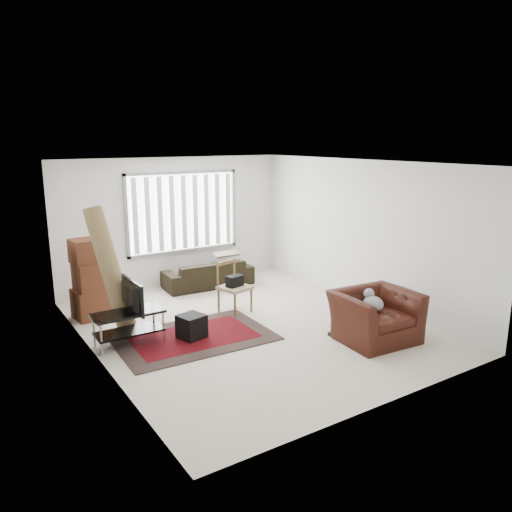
{
  "coord_description": "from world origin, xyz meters",
  "views": [
    {
      "loc": [
        -4.18,
        -6.68,
        3.08
      ],
      "look_at": [
        0.46,
        0.51,
        1.05
      ],
      "focal_mm": 35.0,
      "sensor_mm": 36.0,
      "label": 1
    }
  ],
  "objects": [
    {
      "name": "room",
      "position": [
        0.03,
        0.51,
        1.76
      ],
      "size": [
        6.0,
        6.02,
        2.71
      ],
      "color": "beige",
      "rests_on": "ground"
    },
    {
      "name": "persian_rug",
      "position": [
        -1.01,
        0.05,
        0.01
      ],
      "size": [
        2.45,
        1.68,
        0.02
      ],
      "color": "black",
      "rests_on": "ground"
    },
    {
      "name": "tv_stand",
      "position": [
        -1.95,
        0.35,
        0.38
      ],
      "size": [
        1.06,
        0.48,
        0.53
      ],
      "color": "black",
      "rests_on": "ground"
    },
    {
      "name": "tv",
      "position": [
        -1.95,
        0.35,
        0.77
      ],
      "size": [
        0.11,
        0.86,
        0.49
      ],
      "primitive_type": "imported",
      "rotation": [
        0.0,
        0.0,
        1.57
      ],
      "color": "black",
      "rests_on": "tv_stand"
    },
    {
      "name": "subwoofer",
      "position": [
        -1.05,
        0.05,
        0.2
      ],
      "size": [
        0.45,
        0.45,
        0.37
      ],
      "primitive_type": "cube",
      "rotation": [
        0.0,
        0.0,
        0.24
      ],
      "color": "black",
      "rests_on": "persian_rug"
    },
    {
      "name": "moving_boxes",
      "position": [
        -2.11,
        1.86,
        0.65
      ],
      "size": [
        0.63,
        0.59,
        1.4
      ],
      "color": "#562E1B",
      "rests_on": "ground"
    },
    {
      "name": "white_flatpack",
      "position": [
        -2.0,
        1.85,
        0.38
      ],
      "size": [
        0.63,
        0.38,
        0.75
      ],
      "primitive_type": "cube",
      "rotation": [
        -0.23,
        0.0,
        -0.23
      ],
      "color": "silver",
      "rests_on": "ground"
    },
    {
      "name": "rolled_rug",
      "position": [
        -1.98,
        1.0,
        1.03
      ],
      "size": [
        0.67,
        1.0,
        2.05
      ],
      "primitive_type": "cylinder",
      "rotation": [
        -0.33,
        0.0,
        0.42
      ],
      "color": "brown",
      "rests_on": "ground"
    },
    {
      "name": "sofa",
      "position": [
        0.49,
        2.45,
        0.36
      ],
      "size": [
        1.92,
        0.92,
        0.72
      ],
      "primitive_type": "imported",
      "rotation": [
        0.0,
        0.0,
        3.08
      ],
      "color": "black",
      "rests_on": "ground"
    },
    {
      "name": "side_chair",
      "position": [
        0.14,
        0.75,
        0.51
      ],
      "size": [
        0.6,
        0.6,
        0.92
      ],
      "rotation": [
        0.0,
        0.0,
        0.25
      ],
      "color": "#8D7D5C",
      "rests_on": "ground"
    },
    {
      "name": "armchair",
      "position": [
        1.33,
        -1.54,
        0.44
      ],
      "size": [
        1.27,
        1.13,
        0.88
      ],
      "rotation": [
        0.0,
        0.0,
        -0.08
      ],
      "color": "#33120A",
      "rests_on": "ground"
    }
  ]
}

